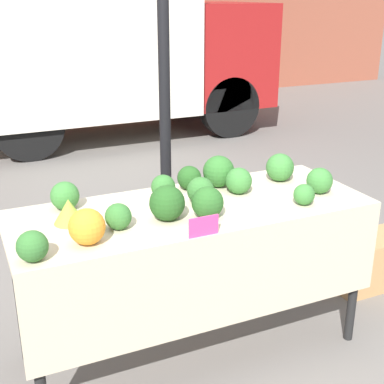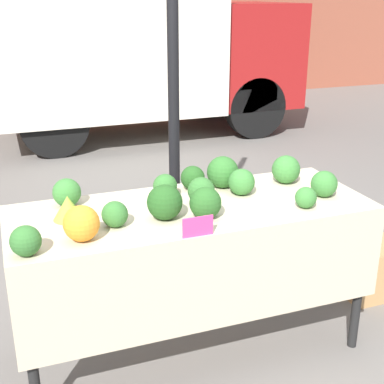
% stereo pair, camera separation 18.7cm
% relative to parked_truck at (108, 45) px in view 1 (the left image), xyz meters
% --- Properties ---
extents(ground_plane, '(40.00, 40.00, 0.00)m').
position_rel_parked_truck_xyz_m(ground_plane, '(-0.97, -4.84, -1.24)').
color(ground_plane, slate).
extents(tent_pole, '(0.07, 0.07, 2.80)m').
position_rel_parked_truck_xyz_m(tent_pole, '(-0.82, -4.10, 0.16)').
color(tent_pole, black).
rests_on(tent_pole, ground_plane).
extents(parked_truck, '(4.05, 1.80, 2.29)m').
position_rel_parked_truck_xyz_m(parked_truck, '(0.00, 0.00, 0.00)').
color(parked_truck, silver).
rests_on(parked_truck, ground_plane).
extents(market_table, '(1.85, 0.71, 0.87)m').
position_rel_parked_truck_xyz_m(market_table, '(-0.97, -4.90, -0.49)').
color(market_table, beige).
rests_on(market_table, ground_plane).
extents(orange_cauliflower, '(0.16, 0.16, 0.16)m').
position_rel_parked_truck_xyz_m(orange_cauliflower, '(-1.56, -5.04, -0.29)').
color(orange_cauliflower, orange).
rests_on(orange_cauliflower, market_table).
extents(romanesco_head, '(0.15, 0.15, 0.12)m').
position_rel_parked_truck_xyz_m(romanesco_head, '(-1.58, -4.78, -0.31)').
color(romanesco_head, '#93B238').
rests_on(romanesco_head, market_table).
extents(broccoli_head_0, '(0.14, 0.14, 0.14)m').
position_rel_parked_truck_xyz_m(broccoli_head_0, '(-0.26, -4.94, -0.30)').
color(broccoli_head_0, '#387533').
rests_on(broccoli_head_0, market_table).
extents(broccoli_head_1, '(0.11, 0.11, 0.11)m').
position_rel_parked_truck_xyz_m(broccoli_head_1, '(-0.43, -5.05, -0.31)').
color(broccoli_head_1, '#387533').
rests_on(broccoli_head_1, market_table).
extents(broccoli_head_2, '(0.14, 0.14, 0.14)m').
position_rel_parked_truck_xyz_m(broccoli_head_2, '(-0.66, -4.77, -0.30)').
color(broccoli_head_2, '#387533').
rests_on(broccoli_head_2, market_table).
extents(broccoli_head_3, '(0.14, 0.14, 0.14)m').
position_rel_parked_truck_xyz_m(broccoli_head_3, '(-1.56, -4.61, -0.30)').
color(broccoli_head_3, '#387533').
rests_on(broccoli_head_3, market_table).
extents(broccoli_head_4, '(0.13, 0.13, 0.13)m').
position_rel_parked_truck_xyz_m(broccoli_head_4, '(-1.06, -4.67, -0.30)').
color(broccoli_head_4, '#336B2D').
rests_on(broccoli_head_4, market_table).
extents(broccoli_head_5, '(0.14, 0.14, 0.14)m').
position_rel_parked_truck_xyz_m(broccoli_head_5, '(-0.91, -4.81, -0.30)').
color(broccoli_head_5, '#336B2D').
rests_on(broccoli_head_5, market_table).
extents(broccoli_head_6, '(0.17, 0.17, 0.17)m').
position_rel_parked_truck_xyz_m(broccoli_head_6, '(-1.14, -4.94, -0.28)').
color(broccoli_head_6, '#23511E').
rests_on(broccoli_head_6, market_table).
extents(broccoli_head_7, '(0.16, 0.16, 0.16)m').
position_rel_parked_truck_xyz_m(broccoli_head_7, '(-0.34, -4.68, -0.29)').
color(broccoli_head_7, '#387533').
rests_on(broccoli_head_7, market_table).
extents(broccoli_head_8, '(0.16, 0.16, 0.16)m').
position_rel_parked_truck_xyz_m(broccoli_head_8, '(-0.96, -5.00, -0.29)').
color(broccoli_head_8, '#285B23').
rests_on(broccoli_head_8, market_table).
extents(broccoli_head_9, '(0.12, 0.12, 0.12)m').
position_rel_parked_truck_xyz_m(broccoli_head_9, '(-1.39, -4.95, -0.31)').
color(broccoli_head_9, '#336B2D').
rests_on(broccoli_head_9, market_table).
extents(broccoli_head_10, '(0.13, 0.13, 0.13)m').
position_rel_parked_truck_xyz_m(broccoli_head_10, '(-0.88, -4.60, -0.30)').
color(broccoli_head_10, '#23511E').
rests_on(broccoli_head_10, market_table).
extents(broccoli_head_11, '(0.18, 0.18, 0.18)m').
position_rel_parked_truck_xyz_m(broccoli_head_11, '(-0.71, -4.62, -0.28)').
color(broccoli_head_11, '#2D6628').
rests_on(broccoli_head_11, market_table).
extents(broccoli_head_12, '(0.13, 0.13, 0.13)m').
position_rel_parked_truck_xyz_m(broccoli_head_12, '(-1.80, -5.10, -0.30)').
color(broccoli_head_12, '#336B2D').
rests_on(broccoli_head_12, market_table).
extents(price_sign, '(0.15, 0.01, 0.09)m').
position_rel_parked_truck_xyz_m(price_sign, '(-1.06, -5.18, -0.32)').
color(price_sign, '#E53D84').
rests_on(price_sign, market_table).
extents(produce_crate, '(0.50, 0.30, 0.35)m').
position_rel_parked_truck_xyz_m(produce_crate, '(0.41, -4.69, -1.06)').
color(produce_crate, tan).
rests_on(produce_crate, ground_plane).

